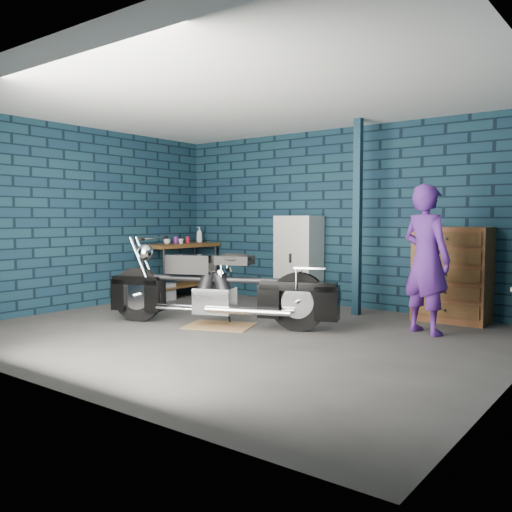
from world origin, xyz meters
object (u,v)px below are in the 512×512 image
Objects in this scene: motorcycle at (219,282)px; tool_chest at (452,275)px; workbench at (181,270)px; storage_bin at (160,292)px; locker at (298,260)px; person at (426,259)px.

motorcycle is 3.01m from tool_chest.
workbench reaches higher than storage_bin.
locker is at bearing 25.32° from storage_bin.
locker reaches higher than tool_chest.
motorcycle reaches higher than storage_bin.
storage_bin is 0.36× the size of tool_chest.
locker is 2.35m from tool_chest.
person is 3.95× the size of storage_bin.
workbench is 3.19× the size of storage_bin.
locker reaches higher than storage_bin.
person is (2.19, 1.12, 0.31)m from motorcycle.
motorcycle is 2.04× the size of tool_chest.
tool_chest reaches higher than workbench.
person reaches higher than storage_bin.
person is at bearing -90.80° from tool_chest.
person is 1.26× the size of locker.
storage_bin is (0.02, -0.50, -0.32)m from workbench.
workbench is at bearing 92.29° from storage_bin.
tool_chest reaches higher than motorcycle.
motorcycle is at bearing -34.91° from workbench.
locker is 1.12× the size of tool_chest.
person reaches higher than motorcycle.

